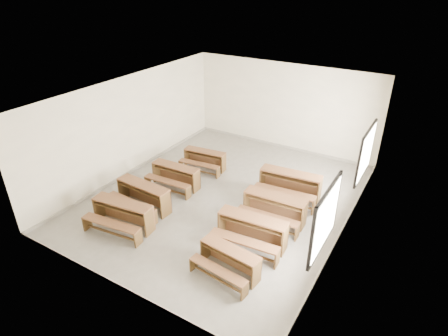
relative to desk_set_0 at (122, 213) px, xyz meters
The scene contains 9 objects.
room 3.51m from the desk_set_0, 58.00° to the left, with size 8.50×8.50×3.20m.
desk_set_0 is the anchor object (origin of this frame).
desk_set_1 0.97m from the desk_set_0, 99.34° to the left, with size 1.72×0.96×0.76m.
desk_set_2 2.41m from the desk_set_0, 92.87° to the left, with size 1.59×0.87×0.70m.
desk_set_3 3.86m from the desk_set_0, 89.98° to the left, with size 1.51×0.90×0.65m.
desk_set_4 3.24m from the desk_set_0, ahead, with size 1.51×0.90×0.65m.
desk_set_5 3.40m from the desk_set_0, 19.05° to the left, with size 1.78×1.02×0.77m.
desk_set_6 4.00m from the desk_set_0, 35.11° to the left, with size 1.72×0.95×0.76m.
desk_set_7 4.82m from the desk_set_0, 48.80° to the left, with size 1.87×1.08×0.81m.
Camera 1 is at (4.88, -8.13, 6.02)m, focal length 30.00 mm.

